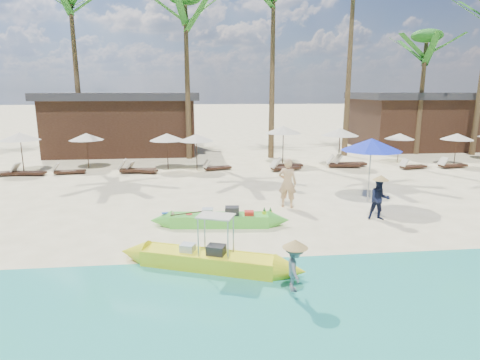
{
  "coord_description": "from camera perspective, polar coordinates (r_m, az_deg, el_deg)",
  "views": [
    {
      "loc": [
        -2.84,
        -12.53,
        4.48
      ],
      "look_at": [
        -1.26,
        2.0,
        1.2
      ],
      "focal_mm": 30.0,
      "sensor_mm": 36.0,
      "label": 1
    }
  ],
  "objects": [
    {
      "name": "lounger_3_right",
      "position": [
        23.78,
        -23.32,
        1.22
      ],
      "size": [
        1.71,
        0.67,
        0.57
      ],
      "rotation": [
        0.0,
        0.0,
        0.09
      ],
      "color": "#382217",
      "rests_on": "ground"
    },
    {
      "name": "palm_6",
      "position": [
        31.37,
        24.88,
        16.24
      ],
      "size": [
        2.08,
        2.08,
        8.51
      ],
      "color": "brown",
      "rests_on": "ground"
    },
    {
      "name": "wet_sand_strip",
      "position": [
        9.21,
        13.17,
        -16.79
      ],
      "size": [
        240.0,
        4.5,
        0.01
      ],
      "primitive_type": "cube",
      "color": "tan",
      "rests_on": "ground"
    },
    {
      "name": "lounger_3_left",
      "position": [
        24.34,
        -28.05,
        1.03
      ],
      "size": [
        1.82,
        0.8,
        0.6
      ],
      "rotation": [
        0.0,
        0.0,
        -0.15
      ],
      "color": "#382217",
      "rests_on": "ground"
    },
    {
      "name": "tourist",
      "position": [
        15.6,
        6.76,
        -0.43
      ],
      "size": [
        0.83,
        0.71,
        1.94
      ],
      "primitive_type": "imported",
      "rotation": [
        0.0,
        0.0,
        2.73
      ],
      "color": "tan",
      "rests_on": "ground"
    },
    {
      "name": "resort_parasol_6",
      "position": [
        24.96,
        6.2,
        7.14
      ],
      "size": [
        2.27,
        2.27,
        2.34
      ],
      "color": "#382217",
      "rests_on": "ground"
    },
    {
      "name": "palm_2",
      "position": [
        29.02,
        -22.89,
        21.05
      ],
      "size": [
        2.08,
        2.08,
        11.33
      ],
      "color": "brown",
      "rests_on": "ground"
    },
    {
      "name": "blue_umbrella",
      "position": [
        16.88,
        18.19,
        4.81
      ],
      "size": [
        2.42,
        2.42,
        2.61
      ],
      "color": "#99999E",
      "rests_on": "ground"
    },
    {
      "name": "lounger_7_right",
      "position": [
        24.85,
        15.11,
        2.37
      ],
      "size": [
        2.03,
        0.75,
        0.68
      ],
      "rotation": [
        0.0,
        0.0,
        0.07
      ],
      "color": "#382217",
      "rests_on": "ground"
    },
    {
      "name": "yellow_canoe",
      "position": [
        10.48,
        -4.56,
        -11.27
      ],
      "size": [
        5.33,
        2.35,
        1.45
      ],
      "rotation": [
        0.0,
        0.0,
        -0.37
      ],
      "color": "yellow",
      "rests_on": "ground"
    },
    {
      "name": "resort_parasol_4",
      "position": [
        23.29,
        -10.35,
        6.03
      ],
      "size": [
        2.02,
        2.02,
        2.08
      ],
      "color": "#382217",
      "rests_on": "ground"
    },
    {
      "name": "vendor_green",
      "position": [
        14.88,
        19.2,
        -2.6
      ],
      "size": [
        0.81,
        0.67,
        1.49
      ],
      "primitive_type": "imported",
      "rotation": [
        0.0,
        0.0,
        -0.16
      ],
      "color": "#121832",
      "rests_on": "ground"
    },
    {
      "name": "lounger_6_right",
      "position": [
        22.91,
        6.27,
        1.82
      ],
      "size": [
        1.84,
        0.92,
        0.6
      ],
      "rotation": [
        0.0,
        0.0,
        0.23
      ],
      "color": "#382217",
      "rests_on": "ground"
    },
    {
      "name": "lounger_8_left",
      "position": [
        25.33,
        23.24,
        1.87
      ],
      "size": [
        1.7,
        0.81,
        0.56
      ],
      "rotation": [
        0.0,
        0.0,
        0.2
      ],
      "color": "#382217",
      "rests_on": "ground"
    },
    {
      "name": "lounger_4_right",
      "position": [
        22.79,
        -13.95,
        1.44
      ],
      "size": [
        1.78,
        1.06,
        0.58
      ],
      "rotation": [
        0.0,
        0.0,
        -0.34
      ],
      "color": "#382217",
      "rests_on": "ground"
    },
    {
      "name": "resort_parasol_3",
      "position": [
        24.97,
        -21.03,
        5.77
      ],
      "size": [
        1.99,
        1.99,
        2.05
      ],
      "color": "#382217",
      "rests_on": "ground"
    },
    {
      "name": "palm_3",
      "position": [
        27.12,
        -7.73,
        21.24
      ],
      "size": [
        2.08,
        2.08,
        10.52
      ],
      "color": "brown",
      "rests_on": "ground"
    },
    {
      "name": "ground",
      "position": [
        13.61,
        6.25,
        -6.64
      ],
      "size": [
        240.0,
        240.0,
        0.0
      ],
      "primitive_type": "plane",
      "color": "#FFEEBC",
      "rests_on": "ground"
    },
    {
      "name": "lounger_6_left",
      "position": [
        23.86,
        6.75,
        2.21
      ],
      "size": [
        1.67,
        0.61,
        0.56
      ],
      "rotation": [
        0.0,
        0.0,
        0.07
      ],
      "color": "#382217",
      "rests_on": "ground"
    },
    {
      "name": "pavilion_east",
      "position": [
        34.51,
        23.28,
        7.85
      ],
      "size": [
        8.8,
        6.6,
        4.3
      ],
      "color": "#382217",
      "rests_on": "ground"
    },
    {
      "name": "lounger_9_left",
      "position": [
        26.68,
        27.84,
        1.95
      ],
      "size": [
        1.78,
        0.74,
        0.59
      ],
      "rotation": [
        0.0,
        0.0,
        0.13
      ],
      "color": "#382217",
      "rests_on": "ground"
    },
    {
      "name": "lounger_7_left",
      "position": [
        24.48,
        14.28,
        2.25
      ],
      "size": [
        2.03,
        0.94,
        0.67
      ],
      "rotation": [
        0.0,
        0.0,
        -0.18
      ],
      "color": "#382217",
      "rests_on": "ground"
    },
    {
      "name": "green_canoe",
      "position": [
        13.57,
        -2.88,
        -5.63
      ],
      "size": [
        5.25,
        1.0,
        0.67
      ],
      "rotation": [
        0.0,
        0.0,
        -0.1
      ],
      "color": "#52CD3E",
      "rests_on": "ground"
    },
    {
      "name": "palm_4",
      "position": [
        27.46,
        4.76,
        23.05
      ],
      "size": [
        2.08,
        2.08,
        11.7
      ],
      "color": "brown",
      "rests_on": "ground"
    },
    {
      "name": "resort_parasol_5",
      "position": [
        22.86,
        -6.24,
        6.01
      ],
      "size": [
        2.01,
        2.01,
        2.07
      ],
      "color": "#382217",
      "rests_on": "ground"
    },
    {
      "name": "lounger_5_left",
      "position": [
        22.96,
        -3.45,
        1.86
      ],
      "size": [
        1.69,
        0.97,
        0.55
      ],
      "rotation": [
        0.0,
        0.0,
        0.31
      ],
      "color": "#382217",
      "rests_on": "ground"
    },
    {
      "name": "resort_parasol_9",
      "position": [
        27.47,
        28.5,
        5.45
      ],
      "size": [
        1.89,
        1.89,
        1.95
      ],
      "color": "#382217",
      "rests_on": "ground"
    },
    {
      "name": "pavilion_west",
      "position": [
        30.56,
        -16.04,
        7.88
      ],
      "size": [
        10.8,
        6.6,
        4.3
      ],
      "color": "#382217",
      "rests_on": "ground"
    },
    {
      "name": "resort_parasol_8",
      "position": [
        26.96,
        21.75,
        5.8
      ],
      "size": [
        1.8,
        1.8,
        1.86
      ],
      "color": "#382217",
      "rests_on": "ground"
    },
    {
      "name": "lounger_4_left",
      "position": [
        22.86,
        -14.68,
        1.52
      ],
      "size": [
        2.02,
        0.69,
        0.68
      ],
      "rotation": [
        0.0,
        0.0,
        -0.04
      ],
      "color": "#382217",
      "rests_on": "ground"
    },
    {
      "name": "resort_parasol_7",
      "position": [
        24.66,
        14.05,
        6.65
      ],
      "size": [
        2.21,
        2.21,
        2.28
      ],
      "color": "#382217",
      "rests_on": "ground"
    },
    {
      "name": "resort_parasol_2",
      "position": [
        25.28,
        -28.83,
        5.45
      ],
      "size": [
        2.14,
        2.14,
        2.21
      ],
      "color": "#382217",
      "rests_on": "ground"
    },
    {
      "name": "vendor_yellow",
      "position": [
        8.98,
        7.76,
        -12.28
      ],
      "size": [
        0.45,
        0.72,
        1.07
      ],
      "primitive_type": "imported",
      "rotation": [
        0.0,
        0.0,
        1.49
      ],
      "color": "gray",
      "rests_on": "ground"
    }
  ]
}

